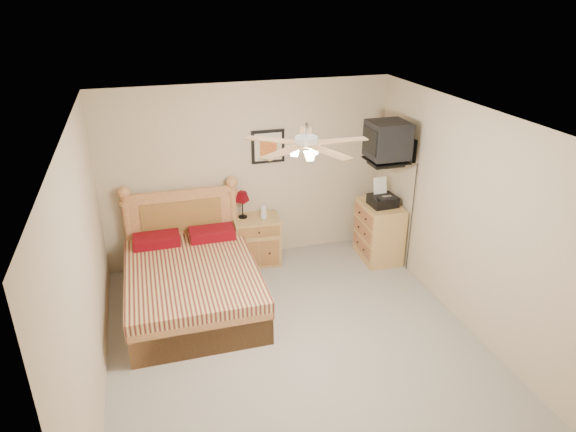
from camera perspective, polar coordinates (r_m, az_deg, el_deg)
The scene contains 17 objects.
floor at distance 5.80m, azimuth 1.04°, elevation -14.36°, with size 4.50×4.50×0.00m, color gray.
ceiling at distance 4.67m, azimuth 1.27°, elevation 10.37°, with size 4.00×4.50×0.04m, color white.
wall_back at distance 7.12m, azimuth -4.34°, elevation 4.72°, with size 4.00×0.04×2.50m, color #BEAA8C.
wall_front at distance 3.44m, azimuth 13.29°, elevation -20.13°, with size 4.00×0.04×2.50m, color #BEAA8C.
wall_left at distance 4.96m, azimuth -21.58°, elevation -6.15°, with size 0.04×4.50×2.50m, color #BEAA8C.
wall_right at distance 5.98m, azimuth 19.75°, elevation -0.63°, with size 0.04×4.50×2.50m, color #BEAA8C.
bed at distance 6.21m, azimuth -10.79°, elevation -4.85°, with size 1.52×1.99×1.29m, color #A06138, non-canonical shape.
nightstand at distance 7.26m, azimuth -3.46°, elevation -2.66°, with size 0.63×0.47×0.68m, color #A58047.
table_lamp at distance 7.08m, azimuth -5.09°, elevation 1.28°, with size 0.21×0.21×0.39m, color #54030B, non-canonical shape.
lotion_bottle at distance 7.05m, azimuth -2.74°, elevation 0.58°, with size 0.09×0.09×0.23m, color silver.
framed_picture at distance 7.05m, azimuth -2.24°, elevation 7.72°, with size 0.46×0.04×0.46m, color black.
dresser at distance 7.43m, azimuth 10.07°, elevation -1.67°, with size 0.49×0.71×0.84m, color #A87A47.
fax_machine at distance 7.16m, azimuth 10.56°, elevation 2.53°, with size 0.35×0.37×0.37m, color black, non-canonical shape.
magazine_lower at distance 7.45m, azimuth 9.70°, elevation 2.04°, with size 0.18×0.25×0.02m, color tan.
magazine_upper at distance 7.46m, azimuth 9.90°, elevation 2.24°, with size 0.19×0.27×0.02m, color tan.
wall_tv at distance 6.72m, azimuth 12.14°, elevation 8.07°, with size 0.56×0.46×0.58m, color black, non-canonical shape.
ceiling_fan at distance 4.53m, azimuth 2.03°, elevation 8.07°, with size 1.14×1.14×0.28m, color silver, non-canonical shape.
Camera 1 is at (-1.39, -4.32, 3.62)m, focal length 32.00 mm.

